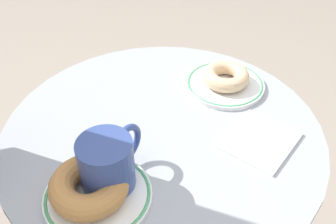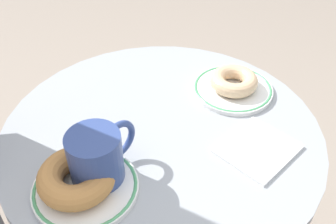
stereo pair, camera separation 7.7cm
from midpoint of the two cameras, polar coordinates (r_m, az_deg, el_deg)
The scene contains 7 objects.
cafe_table at distance 0.96m, azimuth -3.04°, elevation -13.60°, with size 0.64×0.64×0.70m.
plate_left at distance 0.67m, azimuth -13.47°, elevation -11.98°, with size 0.18×0.18×0.01m.
plate_right at distance 0.89m, azimuth 5.88°, elevation 3.99°, with size 0.18×0.18×0.01m.
donut_old_fashioned at distance 0.66m, azimuth -14.85°, elevation -10.56°, with size 0.13×0.13×0.04m, color #BC7F42.
donut_glazed at distance 0.87m, azimuth 5.98°, elevation 5.14°, with size 0.11×0.11×0.03m, color #E0B789.
paper_napkin at distance 0.76m, azimuth 10.52°, elevation -4.23°, with size 0.13×0.12×0.01m, color white.
coffee_mug at distance 0.66m, azimuth -12.17°, elevation -7.58°, with size 0.14×0.09×0.10m.
Camera 1 is at (-0.48, -0.31, 1.23)m, focal length 41.68 mm.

